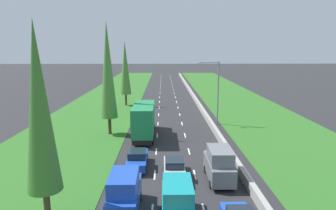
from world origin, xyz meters
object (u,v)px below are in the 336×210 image
at_px(green_box_truck_left_lane, 144,119).
at_px(poplar_tree_nearest, 39,109).
at_px(blue_van_left_lane, 125,193).
at_px(street_light_mast, 216,88).
at_px(teal_van_centre_lane, 177,202).
at_px(grey_van_right_lane, 219,164).
at_px(poplar_tree_third, 125,68).
at_px(silver_sedan_centre_lane, 174,168).
at_px(blue_sedan_left_lane, 137,159).
at_px(poplar_tree_second, 108,70).

xyz_separation_m(green_box_truck_left_lane, poplar_tree_nearest, (-4.96, -18.62, 5.14)).
height_order(blue_van_left_lane, street_light_mast, street_light_mast).
distance_m(blue_van_left_lane, teal_van_centre_lane, 3.67).
bearing_deg(teal_van_centre_lane, green_box_truck_left_lane, 99.65).
height_order(green_box_truck_left_lane, street_light_mast, street_light_mast).
relative_size(blue_van_left_lane, grey_van_right_lane, 1.00).
distance_m(poplar_tree_third, street_light_mast, 20.89).
bearing_deg(silver_sedan_centre_lane, street_light_mast, 70.11).
relative_size(poplar_tree_nearest, street_light_mast, 1.39).
relative_size(green_box_truck_left_lane, poplar_tree_third, 0.77).
bearing_deg(poplar_tree_third, silver_sedan_centre_lane, -76.20).
relative_size(blue_van_left_lane, teal_van_centre_lane, 1.00).
height_order(green_box_truck_left_lane, silver_sedan_centre_lane, green_box_truck_left_lane).
relative_size(teal_van_centre_lane, green_box_truck_left_lane, 0.52).
bearing_deg(poplar_tree_third, green_box_truck_left_lane, -77.08).
xyz_separation_m(green_box_truck_left_lane, silver_sedan_centre_lane, (3.28, -11.98, -1.37)).
height_order(blue_sedan_left_lane, silver_sedan_centre_lane, same).
relative_size(grey_van_right_lane, street_light_mast, 0.54).
height_order(blue_sedan_left_lane, poplar_tree_second, poplar_tree_second).
bearing_deg(teal_van_centre_lane, street_light_mast, 75.19).
bearing_deg(teal_van_centre_lane, blue_van_left_lane, 159.52).
relative_size(teal_van_centre_lane, grey_van_right_lane, 1.00).
bearing_deg(poplar_tree_nearest, silver_sedan_centre_lane, 38.84).
bearing_deg(street_light_mast, poplar_tree_second, -161.30).
distance_m(grey_van_right_lane, poplar_tree_second, 19.22).
xyz_separation_m(blue_sedan_left_lane, poplar_tree_second, (-4.42, 11.01, 7.31)).
bearing_deg(poplar_tree_nearest, blue_sedan_left_lane, 60.89).
bearing_deg(street_light_mast, blue_sedan_left_lane, -121.88).
height_order(green_box_truck_left_lane, poplar_tree_third, poplar_tree_third).
height_order(blue_van_left_lane, silver_sedan_centre_lane, blue_van_left_lane).
distance_m(green_box_truck_left_lane, street_light_mast, 11.91).
xyz_separation_m(blue_sedan_left_lane, green_box_truck_left_lane, (0.05, 9.81, 1.37)).
xyz_separation_m(blue_sedan_left_lane, street_light_mast, (9.85, 15.84, 4.42)).
height_order(poplar_tree_second, poplar_tree_third, poplar_tree_second).
bearing_deg(poplar_tree_third, grey_van_right_lane, -70.71).
xyz_separation_m(poplar_tree_second, street_light_mast, (14.28, 4.83, -2.89)).
bearing_deg(grey_van_right_lane, street_light_mast, 81.38).
relative_size(teal_van_centre_lane, poplar_tree_second, 0.35).
relative_size(poplar_tree_second, poplar_tree_third, 1.16).
height_order(silver_sedan_centre_lane, poplar_tree_nearest, poplar_tree_nearest).
bearing_deg(poplar_tree_nearest, green_box_truck_left_lane, 75.09).
xyz_separation_m(grey_van_right_lane, poplar_tree_third, (-11.74, 33.56, 5.77)).
height_order(green_box_truck_left_lane, poplar_tree_second, poplar_tree_second).
bearing_deg(poplar_tree_nearest, poplar_tree_third, 89.75).
height_order(blue_van_left_lane, poplar_tree_nearest, poplar_tree_nearest).
bearing_deg(poplar_tree_second, green_box_truck_left_lane, -15.04).
height_order(blue_sedan_left_lane, poplar_tree_third, poplar_tree_third).
bearing_deg(teal_van_centre_lane, poplar_tree_nearest, 178.18).
bearing_deg(grey_van_right_lane, silver_sedan_centre_lane, 169.01).
relative_size(teal_van_centre_lane, blue_sedan_left_lane, 1.09).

